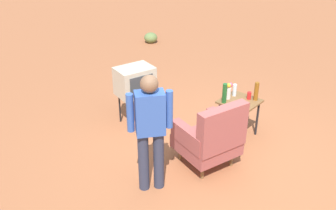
{
  "coord_description": "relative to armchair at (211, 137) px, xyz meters",
  "views": [
    {
      "loc": [
        3.96,
        2.53,
        3.39
      ],
      "look_at": [
        0.03,
        -0.89,
        0.65
      ],
      "focal_mm": 40.85,
      "sensor_mm": 36.0,
      "label": 1
    }
  ],
  "objects": [
    {
      "name": "flower_vase",
      "position": [
        -0.92,
        -0.34,
        0.29
      ],
      "size": [
        0.15,
        0.1,
        0.27
      ],
      "color": "silver",
      "rests_on": "side_table"
    },
    {
      "name": "armchair",
      "position": [
        0.0,
        0.0,
        0.0
      ],
      "size": [
        0.95,
        0.96,
        1.06
      ],
      "color": "brown",
      "rests_on": "ground"
    },
    {
      "name": "bottle_wine_green",
      "position": [
        -0.77,
        -0.31,
        0.3
      ],
      "size": [
        0.07,
        0.07,
        0.32
      ],
      "primitive_type": "cylinder",
      "color": "#1E5623",
      "rests_on": "side_table"
    },
    {
      "name": "soda_can_red",
      "position": [
        -1.13,
        -0.08,
        0.2
      ],
      "size": [
        0.07,
        0.07,
        0.12
      ],
      "primitive_type": "cylinder",
      "color": "red",
      "rests_on": "side_table"
    },
    {
      "name": "shrub_mid",
      "position": [
        -3.53,
        -4.5,
        -0.36
      ],
      "size": [
        0.36,
        0.36,
        0.28
      ],
      "primitive_type": "ellipsoid",
      "color": "olive",
      "rests_on": "ground"
    },
    {
      "name": "tv_on_stand",
      "position": [
        -0.19,
        -1.7,
        0.28
      ],
      "size": [
        0.69,
        0.58,
        1.03
      ],
      "color": "black",
      "rests_on": "ground"
    },
    {
      "name": "bottle_tall_amber",
      "position": [
        -1.17,
        0.02,
        0.29
      ],
      "size": [
        0.07,
        0.07,
        0.3
      ],
      "primitive_type": "cylinder",
      "color": "brown",
      "rests_on": "side_table"
    },
    {
      "name": "ground_plane",
      "position": [
        -0.14,
        -0.01,
        -0.5
      ],
      "size": [
        60.0,
        60.0,
        0.0
      ],
      "primitive_type": "plane",
      "color": "#A05B38"
    },
    {
      "name": "bottle_short_clear",
      "position": [
        -1.08,
        -0.32,
        0.24
      ],
      "size": [
        0.06,
        0.06,
        0.2
      ],
      "primitive_type": "cylinder",
      "color": "silver",
      "rests_on": "side_table"
    },
    {
      "name": "side_table",
      "position": [
        -0.98,
        -0.15,
        0.05
      ],
      "size": [
        0.56,
        0.56,
        0.64
      ],
      "color": "black",
      "rests_on": "ground"
    },
    {
      "name": "person_standing",
      "position": [
        0.9,
        -0.32,
        0.44
      ],
      "size": [
        0.47,
        0.4,
        1.64
      ],
      "color": "#2D3347",
      "rests_on": "ground"
    }
  ]
}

